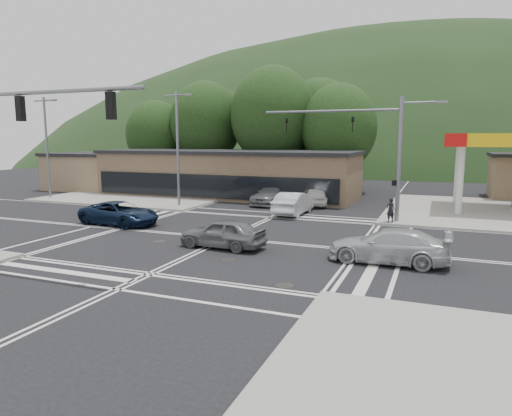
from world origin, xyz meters
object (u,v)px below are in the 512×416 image
at_px(car_queue_b, 318,196).
at_px(pedestrian, 390,210).
at_px(car_queue_a, 293,203).
at_px(car_northbound, 273,195).
at_px(car_silver_east, 388,246).
at_px(car_grey_center, 223,233).
at_px(car_blue_west, 119,213).

xyz_separation_m(car_queue_b, pedestrian, (6.37, -6.49, 0.14)).
distance_m(car_queue_a, pedestrian, 7.03).
relative_size(car_queue_a, car_northbound, 0.89).
bearing_deg(car_northbound, pedestrian, -26.27).
bearing_deg(car_silver_east, car_grey_center, -87.65).
height_order(car_silver_east, car_queue_b, car_queue_b).
bearing_deg(car_blue_west, car_silver_east, -94.07).
xyz_separation_m(car_queue_a, pedestrian, (6.87, -1.49, 0.13)).
distance_m(car_silver_east, car_queue_a, 13.24).
bearing_deg(car_blue_west, pedestrian, -62.40).
xyz_separation_m(car_blue_west, car_queue_b, (9.55, 12.89, 0.06)).
distance_m(car_silver_east, pedestrian, 9.32).
bearing_deg(car_silver_east, car_queue_a, -143.45).
relative_size(car_grey_center, car_northbound, 0.79).
bearing_deg(car_queue_b, pedestrian, 125.50).
bearing_deg(car_silver_east, car_northbound, -143.44).
bearing_deg(car_grey_center, car_queue_a, -178.56).
bearing_deg(car_queue_a, car_grey_center, 89.14).
bearing_deg(car_queue_b, car_grey_center, 78.27).
height_order(car_grey_center, car_queue_a, car_queue_a).
bearing_deg(car_queue_b, car_queue_a, 75.32).
xyz_separation_m(car_grey_center, car_queue_b, (0.78, 15.96, 0.05)).
relative_size(car_queue_b, car_northbound, 0.85).
bearing_deg(car_northbound, car_queue_b, 14.18).
xyz_separation_m(car_queue_b, car_northbound, (-3.62, -0.64, 0.00)).
distance_m(car_silver_east, car_queue_b, 17.34).
bearing_deg(car_queue_a, car_northbound, -53.84).
bearing_deg(car_northbound, car_silver_east, -50.36).
height_order(car_grey_center, car_northbound, car_northbound).
distance_m(car_northbound, pedestrian, 11.57).
bearing_deg(pedestrian, car_queue_b, -84.37).
xyz_separation_m(car_silver_east, pedestrian, (-0.83, 9.28, 0.18)).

